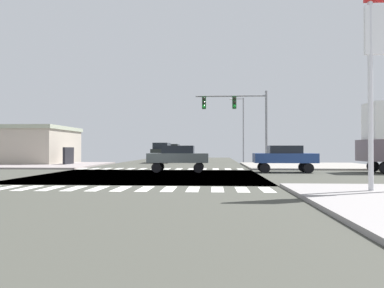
% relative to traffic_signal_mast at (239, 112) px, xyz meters
% --- Properties ---
extents(ground, '(90.00, 90.00, 0.05)m').
position_rel_traffic_signal_mast_xyz_m(ground, '(-6.13, -7.59, -4.73)').
color(ground, '#404039').
extents(sidewalk_corner_ne, '(12.00, 12.00, 0.14)m').
position_rel_traffic_signal_mast_xyz_m(sidewalk_corner_ne, '(6.87, 4.41, -4.63)').
color(sidewalk_corner_ne, gray).
rests_on(sidewalk_corner_ne, ground).
extents(sidewalk_corner_nw, '(12.00, 12.00, 0.14)m').
position_rel_traffic_signal_mast_xyz_m(sidewalk_corner_nw, '(-19.13, 4.41, -4.63)').
color(sidewalk_corner_nw, gray).
rests_on(sidewalk_corner_nw, ground).
extents(crosswalk_near, '(13.50, 2.00, 0.01)m').
position_rel_traffic_signal_mast_xyz_m(crosswalk_near, '(-6.38, -14.89, -4.70)').
color(crosswalk_near, white).
rests_on(crosswalk_near, ground).
extents(crosswalk_far, '(13.50, 2.00, 0.01)m').
position_rel_traffic_signal_mast_xyz_m(crosswalk_far, '(-6.38, -0.29, -4.70)').
color(crosswalk_far, white).
rests_on(crosswalk_far, ground).
extents(traffic_signal_mast, '(5.89, 0.55, 6.40)m').
position_rel_traffic_signal_mast_xyz_m(traffic_signal_mast, '(0.00, 0.00, 0.00)').
color(traffic_signal_mast, gray).
rests_on(traffic_signal_mast, ground).
extents(street_lamp, '(1.78, 0.32, 7.76)m').
position_rel_traffic_signal_mast_xyz_m(street_lamp, '(1.27, 13.83, -0.04)').
color(street_lamp, gray).
rests_on(street_lamp, ground).
extents(bank_building, '(15.09, 8.73, 4.04)m').
position_rel_traffic_signal_mast_xyz_m(bank_building, '(-24.51, 8.29, -2.68)').
color(bank_building, '#B3A796').
rests_on(bank_building, ground).
extents(suv_nearside_1, '(1.96, 4.60, 2.34)m').
position_rel_traffic_signal_mast_xyz_m(suv_nearside_1, '(-8.13, 24.07, -3.31)').
color(suv_nearside_1, black).
rests_on(suv_nearside_1, ground).
extents(sedan_farside_1, '(4.30, 1.80, 1.88)m').
position_rel_traffic_signal_mast_xyz_m(sedan_farside_1, '(-4.56, -4.09, -3.59)').
color(sedan_farside_1, black).
rests_on(sedan_farside_1, ground).
extents(suv_queued_3, '(1.96, 4.60, 2.34)m').
position_rel_traffic_signal_mast_xyz_m(suv_queued_3, '(-8.13, 12.36, -3.31)').
color(suv_queued_3, black).
rests_on(suv_queued_3, ground).
extents(sedan_leading_2, '(4.30, 1.80, 1.88)m').
position_rel_traffic_signal_mast_xyz_m(sedan_leading_2, '(2.93, -4.09, -3.59)').
color(sedan_leading_2, black).
rests_on(sedan_leading_2, ground).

